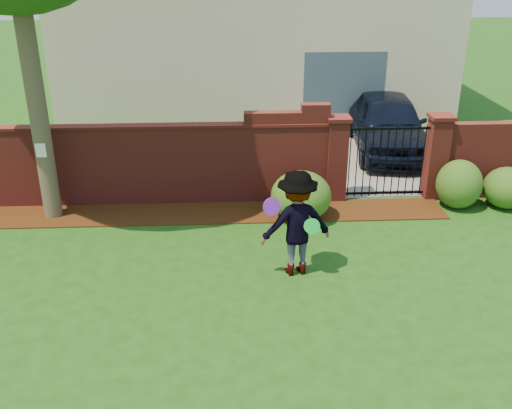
{
  "coord_description": "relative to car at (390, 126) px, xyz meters",
  "views": [
    {
      "loc": [
        0.05,
        -7.79,
        5.12
      ],
      "look_at": [
        0.52,
        1.4,
        1.05
      ],
      "focal_mm": 40.8,
      "sensor_mm": 36.0,
      "label": 1
    }
  ],
  "objects": [
    {
      "name": "frisbee_green",
      "position": [
        -2.98,
        -6.37,
        0.21
      ],
      "size": [
        0.28,
        0.14,
        0.27
      ],
      "primitive_type": "cylinder",
      "rotation": [
        1.43,
        0.0,
        -0.29
      ],
      "color": "green",
      "rests_on": "man"
    },
    {
      "name": "paper_notice",
      "position": [
        -7.98,
        -3.79,
        0.73
      ],
      "size": [
        0.2,
        0.01,
        0.28
      ],
      "primitive_type": "cube",
      "color": "white",
      "rests_on": "tree"
    },
    {
      "name": "brick_wall",
      "position": [
        -6.39,
        -3.0,
        0.15
      ],
      "size": [
        8.7,
        0.31,
        2.16
      ],
      "color": "maroon",
      "rests_on": "ground"
    },
    {
      "name": "iron_gate",
      "position": [
        -0.88,
        -3.0,
        0.08
      ],
      "size": [
        1.78,
        0.03,
        1.6
      ],
      "color": "black",
      "rests_on": "ground"
    },
    {
      "name": "pillar_right",
      "position": [
        0.22,
        -3.0,
        0.18
      ],
      "size": [
        0.5,
        0.5,
        1.88
      ],
      "color": "maroon",
      "rests_on": "ground"
    },
    {
      "name": "ground",
      "position": [
        -4.38,
        -7.0,
        -0.78
      ],
      "size": [
        80.0,
        80.0,
        0.01
      ],
      "primitive_type": "cube",
      "color": "#1B4A12",
      "rests_on": "ground"
    },
    {
      "name": "shrub_left",
      "position": [
        -2.85,
        -3.99,
        -0.27
      ],
      "size": [
        1.24,
        1.24,
        1.01
      ],
      "primitive_type": "ellipsoid",
      "color": "#215319",
      "rests_on": "ground"
    },
    {
      "name": "driveway",
      "position": [
        -0.88,
        1.0,
        -0.77
      ],
      "size": [
        3.2,
        8.0,
        0.01
      ],
      "primitive_type": "cube",
      "color": "gray",
      "rests_on": "ground"
    },
    {
      "name": "mulch_bed",
      "position": [
        -5.33,
        -3.67,
        -0.76
      ],
      "size": [
        11.1,
        1.08,
        0.03
      ],
      "primitive_type": "cube",
      "color": "#351B09",
      "rests_on": "ground"
    },
    {
      "name": "shrub_middle",
      "position": [
        0.57,
        -3.58,
        -0.25
      ],
      "size": [
        0.96,
        0.96,
        1.06
      ],
      "primitive_type": "ellipsoid",
      "color": "#215319",
      "rests_on": "ground"
    },
    {
      "name": "pillar_left",
      "position": [
        -1.98,
        -3.0,
        0.18
      ],
      "size": [
        0.5,
        0.5,
        1.88
      ],
      "color": "maroon",
      "rests_on": "ground"
    },
    {
      "name": "house",
      "position": [
        -3.37,
        4.99,
        2.39
      ],
      "size": [
        12.4,
        6.4,
        6.3
      ],
      "color": "beige",
      "rests_on": "ground"
    },
    {
      "name": "frisbee_purple",
      "position": [
        -3.64,
        -6.31,
        0.55
      ],
      "size": [
        0.31,
        0.16,
        0.3
      ],
      "primitive_type": "cylinder",
      "rotation": [
        1.36,
        0.0,
        0.26
      ],
      "color": "purple",
      "rests_on": "man"
    },
    {
      "name": "car",
      "position": [
        0.0,
        0.0,
        0.0
      ],
      "size": [
        2.25,
        4.69,
        1.55
      ],
      "primitive_type": "imported",
      "rotation": [
        0.0,
        0.0,
        -0.09
      ],
      "color": "black",
      "rests_on": "ground"
    },
    {
      "name": "shrub_right",
      "position": [
        1.61,
        -3.62,
        -0.33
      ],
      "size": [
        0.99,
        0.99,
        0.88
      ],
      "primitive_type": "ellipsoid",
      "color": "#215319",
      "rests_on": "ground"
    },
    {
      "name": "man",
      "position": [
        -3.2,
        -6.17,
        0.15
      ],
      "size": [
        1.29,
        0.88,
        1.84
      ],
      "primitive_type": "imported",
      "rotation": [
        0.0,
        0.0,
        3.32
      ],
      "color": "gray",
      "rests_on": "ground"
    }
  ]
}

